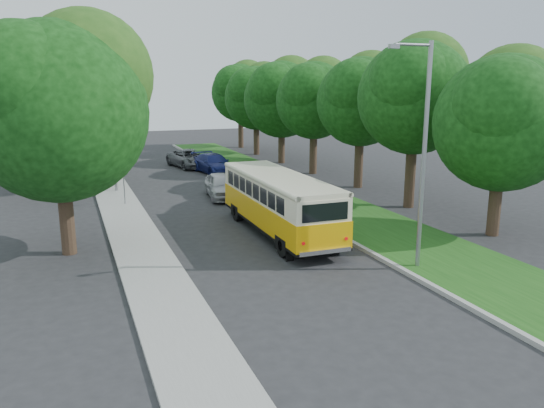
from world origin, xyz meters
name	(u,v)px	position (x,y,z in m)	size (l,w,h in m)	color
ground	(282,262)	(0.00, 0.00, 0.00)	(120.00, 120.00, 0.00)	#252528
curb	(311,220)	(3.60, 5.00, 0.07)	(0.20, 70.00, 0.15)	gray
grass_verge	(353,216)	(5.95, 5.00, 0.07)	(4.50, 70.00, 0.13)	#1A4813
sidewalk	(136,238)	(-4.80, 5.00, 0.06)	(2.20, 70.00, 0.12)	gray
treeline	(225,94)	(3.15, 17.99, 5.93)	(24.27, 41.91, 9.46)	#332319
lamppost_near	(422,150)	(4.21, -2.50, 4.37)	(1.71, 0.16, 8.00)	gray
lamppost_far	(110,126)	(-4.70, 16.00, 4.12)	(1.71, 0.16, 7.50)	gray
warning_sign	(123,175)	(-4.50, 11.98, 1.71)	(0.56, 0.10, 2.50)	gray
vintage_bus	(279,205)	(1.29, 3.54, 1.38)	(2.39, 9.27, 2.75)	#F3AE07
car_silver	(222,185)	(1.13, 12.06, 0.74)	(1.75, 4.34, 1.48)	#AAABAF
car_white	(239,184)	(2.34, 12.59, 0.65)	(1.38, 3.96, 1.30)	silver
car_blue	(214,164)	(3.00, 20.90, 0.72)	(2.01, 4.95, 1.44)	navy
car_grey	(190,158)	(1.94, 24.44, 0.71)	(2.35, 5.11, 1.42)	#53565A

